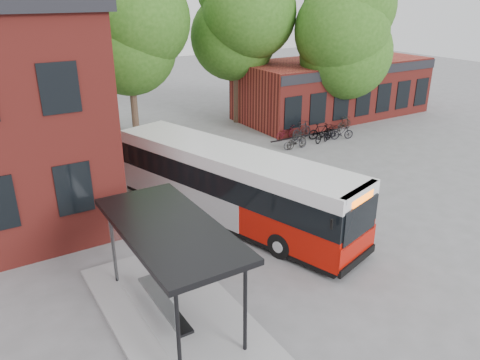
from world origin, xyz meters
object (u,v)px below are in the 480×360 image
bicycle_3 (302,130)px  bicycle_5 (321,131)px  city_bus (231,186)px  bicycle_2 (286,133)px  bicycle_extra_0 (344,123)px  bus_shelter (172,271)px  bicycle_6 (330,133)px  bicycle_4 (323,135)px  bicycle_7 (342,132)px  bicycle_1 (297,141)px  bicycle_0 (295,142)px

bicycle_3 → bicycle_5: bicycle_3 is taller
city_bus → bicycle_2: size_ratio=6.81×
bicycle_extra_0 → bus_shelter: bearing=110.7°
bicycle_5 → bicycle_extra_0: 2.74m
bicycle_6 → bicycle_4: bearing=81.0°
bicycle_7 → bicycle_extra_0: size_ratio=0.98×
bicycle_4 → bicycle_5: 0.59m
bicycle_1 → bicycle_extra_0: size_ratio=1.02×
bus_shelter → bicycle_2: bus_shelter is taller
city_bus → bicycle_4: city_bus is taller
bicycle_3 → bicycle_5: 1.20m
bicycle_6 → bicycle_extra_0: size_ratio=1.06×
bus_shelter → bicycle_4: bus_shelter is taller
bus_shelter → bicycle_2: (12.93, 11.87, -1.01)m
city_bus → bicycle_6: 12.41m
bicycle_6 → bicycle_0: bearing=72.9°
bicycle_4 → bicycle_7: bicycle_4 is taller
bus_shelter → bicycle_1: bearing=39.3°
city_bus → bicycle_5: bearing=15.6°
bicycle_7 → city_bus: bearing=136.3°
bicycle_1 → bicycle_7: bearing=-97.5°
bus_shelter → bicycle_0: bearing=39.5°
bicycle_0 → bicycle_3: bearing=-43.1°
bicycle_1 → bicycle_6: (2.84, 0.31, -0.04)m
bicycle_7 → bicycle_2: bearing=78.1°
bicycle_5 → bicycle_6: (0.41, -0.36, -0.08)m
bicycle_4 → bus_shelter: bearing=108.7°
bicycle_6 → city_bus: bearing=95.8°
bicycle_2 → bicycle_4: bicycle_4 is taller
bus_shelter → bicycle_3: bearing=39.7°
bus_shelter → bicycle_5: bus_shelter is taller
city_bus → bicycle_4: size_ratio=6.63×
bicycle_0 → bicycle_6: bicycle_6 is taller
city_bus → bicycle_0: (7.77, 5.77, -1.04)m
bicycle_0 → bus_shelter: bearing=135.1°
bicycle_1 → bicycle_6: bearing=-90.2°
bicycle_5 → bicycle_2: bearing=75.6°
bicycle_0 → bicycle_7: bicycle_7 is taller
bicycle_6 → bicycle_1: bearing=72.5°
bus_shelter → bicycle_6: (15.23, 10.44, -1.03)m
bicycle_extra_0 → bicycle_1: bearing=92.5°
bicycle_0 → bicycle_3: (1.59, 1.39, 0.15)m
bicycle_1 → bicycle_6: 2.86m
bicycle_0 → bicycle_extra_0: bicycle_extra_0 is taller
bicycle_1 → bicycle_extra_0: bearing=-81.2°
bicycle_1 → bicycle_2: size_ratio=0.93×
bicycle_0 → bicycle_5: bicycle_5 is taller
bus_shelter → bicycle_extra_0: size_ratio=4.62×
bicycle_4 → bicycle_6: size_ratio=1.07×
bicycle_2 → bicycle_4: (1.64, -1.60, 0.01)m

